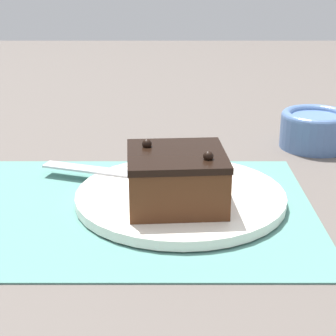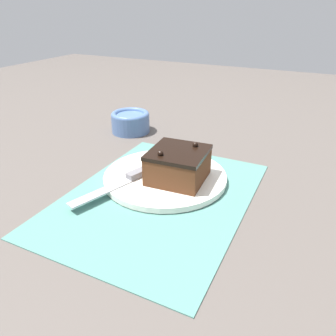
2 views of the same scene
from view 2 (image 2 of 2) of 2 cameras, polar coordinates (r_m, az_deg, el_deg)
The scene contains 6 objects.
ground_plane at distance 0.66m, azimuth -1.72°, elevation -5.06°, with size 3.00×3.00×0.00m, color #544C47.
placemat_woven at distance 0.65m, azimuth -1.72°, elevation -4.91°, with size 0.46×0.34×0.00m, color slate.
cake_plate at distance 0.71m, azimuth -0.51°, elevation -1.49°, with size 0.26×0.26×0.01m.
chocolate_cake at distance 0.67m, azimuth 1.78°, elevation 0.57°, with size 0.12×0.12×0.07m.
serving_knife at distance 0.68m, azimuth -7.03°, elevation -1.87°, with size 0.20×0.08×0.01m.
small_bowl at distance 0.98m, azimuth -6.55°, elevation 8.08°, with size 0.11×0.11×0.06m.
Camera 2 is at (-0.49, -0.26, 0.35)m, focal length 35.00 mm.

